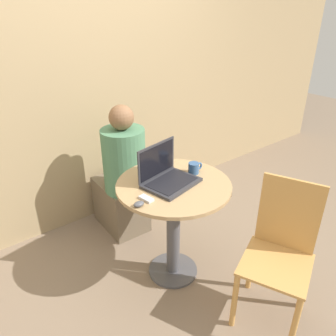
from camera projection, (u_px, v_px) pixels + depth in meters
name	position (u px, v px, depth m)	size (l,w,h in m)	color
ground_plane	(173.00, 271.00, 2.55)	(12.00, 12.00, 0.00)	#7F6B56
back_wall	(91.00, 78.00, 2.74)	(7.00, 0.05, 2.60)	tan
round_table	(174.00, 209.00, 2.29)	(0.78, 0.78, 0.78)	#4C4C51
laptop	(167.00, 176.00, 2.19)	(0.40, 0.33, 0.26)	#2D2D33
cell_phone	(146.00, 199.00, 2.01)	(0.06, 0.10, 0.02)	silver
computer_mouse	(139.00, 204.00, 1.94)	(0.07, 0.05, 0.03)	#4C4C51
coffee_cup	(194.00, 168.00, 2.32)	(0.12, 0.08, 0.08)	#335684
chair_empty	(279.00, 252.00, 2.03)	(0.52, 0.52, 0.94)	tan
person_seated	(122.00, 181.00, 2.82)	(0.36, 0.55, 1.18)	brown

